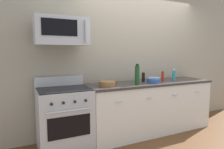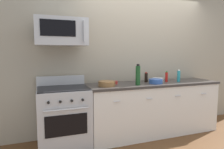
{
  "view_description": "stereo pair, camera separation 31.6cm",
  "coord_description": "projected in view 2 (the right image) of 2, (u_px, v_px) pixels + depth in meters",
  "views": [
    {
      "loc": [
        -2.17,
        -2.88,
        1.43
      ],
      "look_at": [
        -0.81,
        -0.05,
        1.1
      ],
      "focal_mm": 31.69,
      "sensor_mm": 36.0,
      "label": 1
    },
    {
      "loc": [
        -1.88,
        -3.0,
        1.43
      ],
      "look_at": [
        -0.81,
        -0.05,
        1.1
      ],
      "focal_mm": 31.69,
      "sensor_mm": 36.0,
      "label": 2
    }
  ],
  "objects": [
    {
      "name": "bowl_wooden_salad",
      "position": [
        107.0,
        83.0,
        3.11
      ],
      "size": [
        0.27,
        0.27,
        0.08
      ],
      "color": "brown",
      "rests_on": "countertop_slab"
    },
    {
      "name": "ground_plane",
      "position": [
        153.0,
        132.0,
        3.6
      ],
      "size": [
        6.58,
        6.58,
        0.0
      ],
      "primitive_type": "plane",
      "color": "brown"
    },
    {
      "name": "bowl_blue_mixing",
      "position": [
        156.0,
        81.0,
        3.39
      ],
      "size": [
        0.23,
        0.23,
        0.08
      ],
      "color": "#2D519E",
      "rests_on": "countertop_slab"
    },
    {
      "name": "bottle_soy_sauce_dark",
      "position": [
        146.0,
        77.0,
        3.54
      ],
      "size": [
        0.06,
        0.06,
        0.18
      ],
      "color": "black",
      "rests_on": "countertop_slab"
    },
    {
      "name": "range_oven",
      "position": [
        64.0,
        117.0,
        3.02
      ],
      "size": [
        0.76,
        0.69,
        1.07
      ],
      "color": "#B7BABF",
      "rests_on": "ground_plane"
    },
    {
      "name": "back_wall",
      "position": [
        143.0,
        58.0,
        3.84
      ],
      "size": [
        5.49,
        0.1,
        2.7
      ],
      "primitive_type": "cube",
      "color": "#9E937F",
      "rests_on": "ground_plane"
    },
    {
      "name": "bowl_red_small",
      "position": [
        115.0,
        82.0,
        3.35
      ],
      "size": [
        0.11,
        0.11,
        0.05
      ],
      "color": "#B72D28",
      "rests_on": "countertop_slab"
    },
    {
      "name": "bottle_wine_green",
      "position": [
        138.0,
        75.0,
        3.21
      ],
      "size": [
        0.08,
        0.08,
        0.34
      ],
      "color": "#19471E",
      "rests_on": "countertop_slab"
    },
    {
      "name": "bottle_hot_sauce_red",
      "position": [
        166.0,
        77.0,
        3.59
      ],
      "size": [
        0.05,
        0.05,
        0.19
      ],
      "color": "#B21914",
      "rests_on": "countertop_slab"
    },
    {
      "name": "bottle_dish_soap",
      "position": [
        179.0,
        76.0,
        3.61
      ],
      "size": [
        0.06,
        0.06,
        0.22
      ],
      "color": "teal",
      "rests_on": "countertop_slab"
    },
    {
      "name": "bowl_steel_prep",
      "position": [
        158.0,
        80.0,
        3.61
      ],
      "size": [
        0.21,
        0.21,
        0.07
      ],
      "color": "#B2B5BA",
      "rests_on": "countertop_slab"
    },
    {
      "name": "counter_unit",
      "position": [
        153.0,
        108.0,
        3.55
      ],
      "size": [
        2.4,
        0.66,
        0.92
      ],
      "color": "silver",
      "rests_on": "ground_plane"
    },
    {
      "name": "microwave",
      "position": [
        61.0,
        32.0,
        2.92
      ],
      "size": [
        0.74,
        0.44,
        0.4
      ],
      "color": "#B7BABF"
    }
  ]
}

